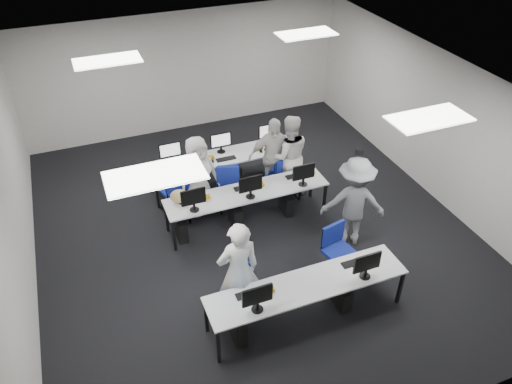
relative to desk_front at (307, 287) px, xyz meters
name	(u,v)px	position (x,y,z in m)	size (l,w,h in m)	color
room	(251,163)	(0.00, 2.40, 0.82)	(9.00, 9.02, 3.00)	black
ceiling_panels	(250,86)	(0.00, 2.40, 2.30)	(5.20, 4.60, 0.02)	white
desk_front	(307,287)	(0.00, 0.00, 0.00)	(3.20, 0.70, 0.73)	silver
desk_mid	(247,194)	(0.00, 2.60, 0.00)	(3.20, 0.70, 0.73)	silver
desk_back	(224,158)	(0.00, 4.00, 0.00)	(3.20, 0.70, 0.73)	silver
equipment_front	(296,305)	(-0.19, -0.02, -0.32)	(2.51, 0.41, 1.19)	#0C57A1
equipment_mid	(239,210)	(-0.19, 2.58, -0.32)	(2.91, 0.41, 1.19)	white
equipment_back	(233,168)	(0.19, 4.02, -0.32)	(2.91, 0.41, 1.19)	white
chair_0	(244,297)	(-0.84, 0.52, -0.42)	(0.48, 0.51, 0.84)	navy
chair_1	(338,261)	(0.94, 0.65, -0.37)	(0.58, 0.61, 0.99)	navy
chair_2	(180,205)	(-1.20, 3.25, -0.39)	(0.58, 0.60, 0.91)	navy
chair_3	(230,195)	(-0.17, 3.19, -0.40)	(0.54, 0.57, 0.90)	navy
chair_4	(286,186)	(1.06, 3.07, -0.41)	(0.45, 0.49, 0.86)	navy
chair_5	(173,196)	(-1.27, 3.56, -0.37)	(0.60, 0.63, 0.98)	navy
chair_6	(229,189)	(-0.12, 3.39, -0.37)	(0.62, 0.65, 0.98)	navy
chair_7	(278,180)	(0.99, 3.36, -0.40)	(0.53, 0.56, 0.88)	navy
handbag	(179,196)	(-1.29, 2.74, 0.19)	(0.34, 0.22, 0.28)	tan
student_0	(238,271)	(-0.95, 0.48, 0.24)	(0.67, 0.44, 1.83)	silver
student_1	(289,155)	(1.18, 3.28, 0.21)	(0.87, 0.68, 1.78)	silver
student_2	(198,176)	(-0.76, 3.31, 0.16)	(0.82, 0.54, 1.68)	silver
student_3	(273,157)	(0.86, 3.38, 0.19)	(1.03, 0.43, 1.75)	silver
photographer	(354,202)	(1.59, 1.36, 0.22)	(1.17, 0.67, 1.81)	slate
dslr_camera	(359,151)	(1.67, 1.52, 1.19)	(0.14, 0.18, 0.10)	black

